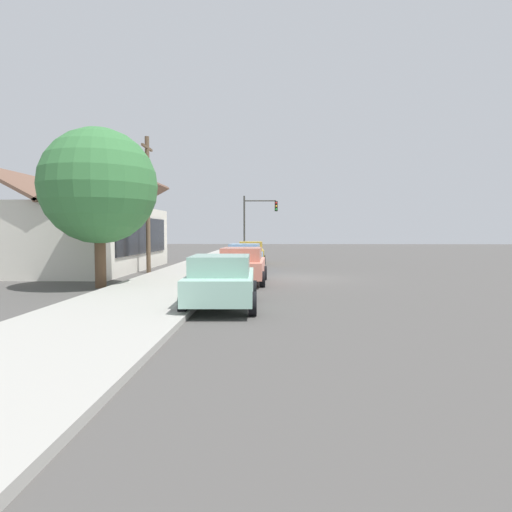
% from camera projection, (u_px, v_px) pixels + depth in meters
% --- Properties ---
extents(ground_plane, '(120.00, 120.00, 0.00)m').
position_uv_depth(ground_plane, '(299.00, 278.00, 21.53)').
color(ground_plane, '#4C4947').
extents(sidewalk_curb, '(60.00, 4.20, 0.16)m').
position_uv_depth(sidewalk_curb, '(186.00, 276.00, 21.74)').
color(sidewalk_curb, '#A3A099').
rests_on(sidewalk_curb, ground).
extents(car_seafoam, '(4.44, 2.22, 1.59)m').
position_uv_depth(car_seafoam, '(222.00, 281.00, 12.98)').
color(car_seafoam, '#9ED1BC').
rests_on(car_seafoam, ground).
extents(car_coral, '(4.49, 2.12, 1.59)m').
position_uv_depth(car_coral, '(242.00, 265.00, 19.17)').
color(car_coral, '#EA8C75').
rests_on(car_coral, ground).
extents(car_skyblue, '(4.46, 2.16, 1.59)m').
position_uv_depth(car_skyblue, '(245.00, 257.00, 25.19)').
color(car_skyblue, '#8CB7E0').
rests_on(car_skyblue, ground).
extents(car_mustard, '(4.43, 2.19, 1.59)m').
position_uv_depth(car_mustard, '(251.00, 252.00, 31.18)').
color(car_mustard, gold).
rests_on(car_mustard, ground).
extents(storefront_building, '(12.21, 6.48, 5.52)m').
position_uv_depth(storefront_building, '(92.00, 236.00, 25.69)').
color(storefront_building, silver).
rests_on(storefront_building, ground).
extents(shade_tree, '(4.63, 4.63, 6.42)m').
position_uv_depth(shade_tree, '(99.00, 187.00, 17.45)').
color(shade_tree, brown).
rests_on(shade_tree, ground).
extents(traffic_light_main, '(0.37, 2.79, 5.20)m').
position_uv_depth(traffic_light_main, '(257.00, 217.00, 35.43)').
color(traffic_light_main, '#383833').
rests_on(traffic_light_main, ground).
extents(utility_pole_wooden, '(1.80, 0.24, 7.50)m').
position_uv_depth(utility_pole_wooden, '(148.00, 202.00, 24.03)').
color(utility_pole_wooden, brown).
rests_on(utility_pole_wooden, ground).
extents(fire_hydrant_red, '(0.22, 0.22, 0.71)m').
position_uv_depth(fire_hydrant_red, '(229.00, 259.00, 28.81)').
color(fire_hydrant_red, red).
rests_on(fire_hydrant_red, sidewalk_curb).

